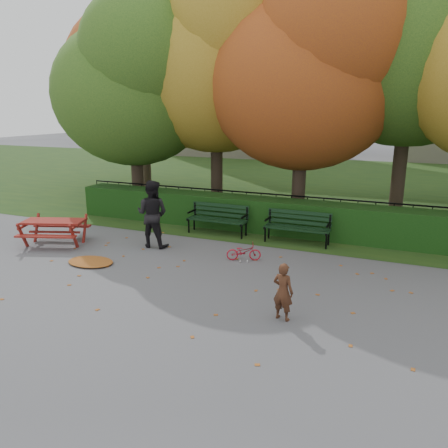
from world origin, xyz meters
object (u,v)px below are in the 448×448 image
at_px(tree_f, 145,59).
at_px(tree_a, 137,82).
at_px(tree_c, 313,67).
at_px(tree_d, 428,25).
at_px(bench_right, 298,225).
at_px(bench_left, 218,217).
at_px(adult, 152,214).
at_px(bicycle, 244,252).
at_px(tree_b, 223,55).
at_px(picnic_table, 54,226).
at_px(child, 283,292).

bearing_deg(tree_f, tree_a, -62.02).
height_order(tree_c, tree_d, tree_d).
bearing_deg(bench_right, bench_left, 180.00).
xyz_separation_m(tree_a, tree_c, (6.02, 0.38, 0.30)).
xyz_separation_m(tree_a, adult, (2.77, -3.72, -3.61)).
relative_size(bench_right, bicycle, 2.13).
xyz_separation_m(bench_right, bicycle, (-0.87, -1.96, -0.30)).
height_order(tree_b, bicycle, tree_b).
relative_size(tree_f, bench_right, 5.10).
relative_size(tree_f, bicycle, 10.87).
height_order(bench_left, picnic_table, bench_left).
xyz_separation_m(tree_b, picnic_table, (-2.56, -5.79, -4.87)).
xyz_separation_m(tree_a, bicycle, (5.42, -3.83, -4.30)).
distance_m(tree_c, bench_left, 5.31).
relative_size(tree_c, tree_d, 0.84).
xyz_separation_m(tree_c, child, (1.11, -6.87, -4.30)).
bearing_deg(tree_d, bench_left, -145.74).
distance_m(tree_a, tree_c, 6.04).
height_order(tree_a, child, tree_a).
bearing_deg(tree_b, child, -60.15).
relative_size(tree_d, adult, 5.28).
bearing_deg(adult, tree_c, -133.39).
relative_size(tree_c, bench_right, 4.44).
distance_m(tree_a, picnic_table, 6.11).
bearing_deg(adult, bicycle, 172.57).
bearing_deg(picnic_table, bench_right, 4.58).
height_order(tree_f, adult, tree_f).
height_order(tree_f, child, tree_f).
relative_size(tree_f, child, 8.70).
bearing_deg(bench_left, bicycle, -51.91).
height_order(tree_c, tree_f, tree_f).
xyz_separation_m(bench_left, adult, (-1.12, -1.84, 0.39)).
relative_size(tree_b, bicycle, 10.41).
relative_size(tree_a, tree_b, 0.85).
height_order(tree_c, bench_right, tree_c).
height_order(tree_a, bicycle, tree_a).
distance_m(tree_a, bench_left, 5.89).
xyz_separation_m(picnic_table, child, (6.95, -1.86, -0.01)).
relative_size(tree_a, bicycle, 8.86).
relative_size(bench_right, adult, 0.99).
height_order(tree_d, picnic_table, tree_d).
height_order(picnic_table, bicycle, picnic_table).
distance_m(bench_left, picnic_table, 4.61).
bearing_deg(tree_d, tree_a, -169.67).
xyz_separation_m(tree_b, tree_f, (-4.69, 2.49, 0.29)).
relative_size(tree_b, adult, 4.84).
xyz_separation_m(tree_d, adult, (-6.30, -5.37, -5.07)).
bearing_deg(tree_b, tree_d, 4.38).
xyz_separation_m(child, bicycle, (-1.71, 2.65, -0.31)).
height_order(bench_left, bench_right, same).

